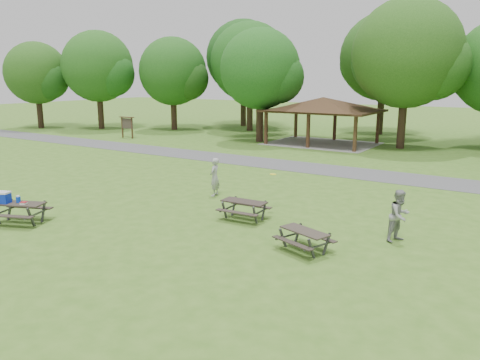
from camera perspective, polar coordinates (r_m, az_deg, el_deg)
name	(u,v)px	position (r m, az deg, el deg)	size (l,w,h in m)	color
ground	(154,234)	(16.69, -10.46, -6.46)	(160.00, 160.00, 0.00)	#3F6A1E
asphalt_path	(317,169)	(28.17, 9.38, 1.38)	(120.00, 3.20, 0.02)	#4B4B4E
pavilion	(323,106)	(38.49, 10.09, 8.89)	(8.60, 7.01, 3.76)	#382114
notice_board	(127,123)	(42.88, -13.62, 6.73)	(1.60, 0.30, 1.88)	#3A2515
tree_row_a	(99,69)	(51.26, -16.85, 12.87)	(7.56, 7.20, 9.97)	black
tree_row_b	(174,73)	(48.77, -8.11, 12.74)	(7.14, 6.80, 9.28)	black
tree_row_c	(251,64)	(47.46, 1.34, 13.92)	(8.19, 7.80, 10.67)	black
tree_row_d	(261,71)	(39.31, 2.60, 13.08)	(6.93, 6.60, 9.27)	black
tree_row_e	(408,57)	(37.51, 19.82, 13.96)	(8.40, 8.00, 11.02)	black
tree_deep_a	(244,60)	(52.04, 0.53, 14.45)	(8.40, 8.00, 11.38)	#302215
tree_deep_b	(385,60)	(46.27, 17.26, 13.85)	(8.40, 8.00, 11.13)	black
tree_flank_left	(37,75)	(54.21, -23.49, 11.67)	(6.72, 6.40, 8.93)	black
picnic_table_near	(14,204)	(19.30, -25.82, -2.65)	(2.27, 2.07, 1.28)	#2B241F
picnic_table_middle	(244,205)	(17.88, 0.51, -3.11)	(1.80, 1.48, 0.75)	#2A221E
picnic_table_far	(305,235)	(14.84, 7.87, -6.70)	(1.94, 1.74, 0.70)	#2F2922
frisbee_in_flight	(273,174)	(18.95, 4.06, 0.71)	(0.31, 0.31, 0.02)	yellow
frisbee_thrower	(215,177)	(21.38, -3.12, 0.36)	(0.64, 0.42, 1.75)	#A0A1A3
frisbee_catcher	(400,216)	(16.33, 18.88, -4.14)	(0.85, 0.66, 1.76)	gray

